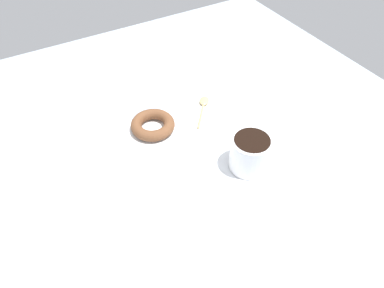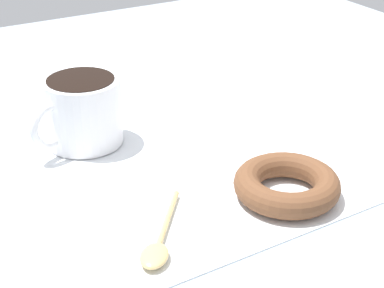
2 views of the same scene
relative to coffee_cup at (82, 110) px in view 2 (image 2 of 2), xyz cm
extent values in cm
cube|color=#99A8B7|center=(8.57, -11.10, -5.27)|extent=(120.00, 120.00, 2.00)
cube|color=white|center=(8.48, -9.93, -4.12)|extent=(34.02, 34.02, 0.30)
cylinder|color=white|center=(0.17, 0.06, -0.19)|extent=(8.65, 8.65, 7.56)
cylinder|color=black|center=(0.17, 0.06, 3.39)|extent=(7.45, 7.45, 0.60)
torus|color=white|center=(-4.27, -1.61, -0.19)|extent=(5.12, 2.66, 5.13)
torus|color=brown|center=(12.94, -20.75, -2.67)|extent=(10.45, 10.45, 2.61)
ellipsoid|color=#D8B772|center=(-2.91, -23.35, -3.52)|extent=(4.13, 4.31, 0.90)
cylinder|color=#D8B772|center=(0.63, -18.98, -3.69)|extent=(6.35, 7.64, 0.56)
camera|label=1|loc=(37.72, 40.77, 56.26)|focal=35.00mm
camera|label=2|loc=(-21.80, -62.49, 29.82)|focal=60.00mm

